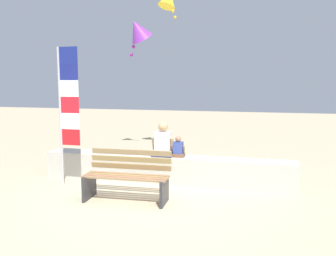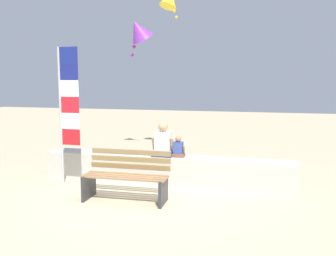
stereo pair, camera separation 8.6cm
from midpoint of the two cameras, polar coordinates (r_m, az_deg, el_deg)
ground_plane at (r=6.71m, az=-3.30°, el=-11.00°), size 40.00×40.00×0.00m
seawall_ledge at (r=7.63m, az=-0.78°, el=-6.55°), size 5.37×0.55×0.56m
park_bench at (r=6.50m, az=-6.94°, el=-7.88°), size 1.55×0.67×0.88m
person_adult at (r=7.51m, az=-1.13°, el=-2.40°), size 0.47×0.35×0.73m
person_child at (r=7.45m, az=1.32°, el=-3.34°), size 0.29×0.21×0.44m
flag_banner at (r=7.47m, az=-16.31°, el=3.68°), size 0.45×0.05×2.81m
kite_purple at (r=8.46m, az=-5.16°, el=15.35°), size 0.82×0.85×0.91m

